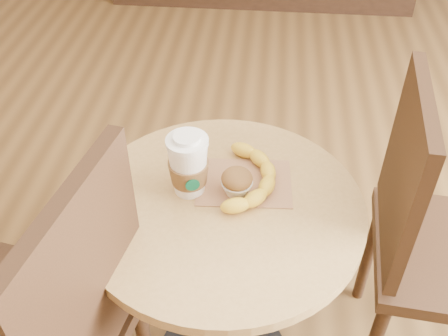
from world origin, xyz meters
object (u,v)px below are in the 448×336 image
coffee_cup (188,167)px  banana (253,177)px  cafe_table (223,260)px  muffin (237,182)px  chair_right (434,239)px  chair_left (51,332)px

coffee_cup → banana: coffee_cup is taller
cafe_table → muffin: (0.03, 0.04, 0.25)m
chair_right → cafe_table: bearing=106.5°
banana → muffin: bearing=-127.8°
chair_left → coffee_cup: size_ratio=6.11×
muffin → banana: muffin is taller
cafe_table → muffin: size_ratio=9.44×
cafe_table → coffee_cup: bearing=154.6°
chair_left → chair_right: size_ratio=1.03×
chair_left → chair_right: (0.95, 0.40, -0.02)m
chair_left → chair_right: 1.03m
coffee_cup → chair_right: bearing=-12.8°
cafe_table → coffee_cup: coffee_cup is taller
cafe_table → coffee_cup: 0.31m
chair_right → banana: (-0.51, -0.04, 0.22)m
cafe_table → banana: bearing=48.2°
chair_right → muffin: size_ratio=12.67×
cafe_table → muffin: bearing=50.9°
chair_right → muffin: bearing=103.2°
cafe_table → coffee_cup: (-0.09, 0.04, 0.29)m
cafe_table → chair_left: size_ratio=0.72×
chair_right → muffin: (-0.55, -0.08, 0.23)m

